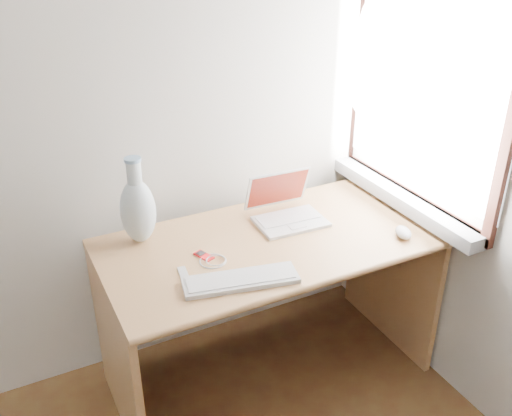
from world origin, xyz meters
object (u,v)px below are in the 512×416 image
external_keyboard (241,280)px  vase (138,209)px  desk (261,272)px  laptop (286,210)px

external_keyboard → vase: (-0.24, 0.46, 0.14)m
desk → laptop: 0.30m
laptop → external_keyboard: 0.52m
vase → external_keyboard: bearing=-62.3°
desk → external_keyboard: bearing=-128.2°
desk → external_keyboard: external_keyboard is taller
laptop → vase: (-0.63, 0.11, 0.10)m
desk → vase: vase is taller
laptop → desk: bearing=-162.2°
desk → vase: 0.62m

